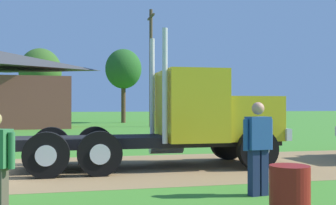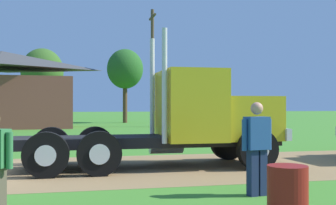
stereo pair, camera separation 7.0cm
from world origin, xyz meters
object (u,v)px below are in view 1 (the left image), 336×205
at_px(visitor_walking_mid, 258,144).
at_px(truck_foreground_white, 189,121).
at_px(steel_barrel, 290,193).
at_px(utility_pole_near, 151,65).
at_px(shed_building, 0,91).

bearing_deg(visitor_walking_mid, truck_foreground_white, 93.79).
bearing_deg(steel_barrel, utility_pole_near, 84.02).
distance_m(visitor_walking_mid, steel_barrel, 1.79).
relative_size(visitor_walking_mid, steel_barrel, 2.18).
height_order(shed_building, utility_pole_near, utility_pole_near).
height_order(truck_foreground_white, utility_pole_near, utility_pole_near).
bearing_deg(steel_barrel, truck_foreground_white, 89.93).
height_order(steel_barrel, shed_building, shed_building).
relative_size(truck_foreground_white, utility_pole_near, 0.79).
xyz_separation_m(visitor_walking_mid, shed_building, (-8.93, 26.10, 1.85)).
bearing_deg(utility_pole_near, visitor_walking_mid, -95.77).
xyz_separation_m(steel_barrel, utility_pole_near, (2.84, 27.09, 4.57)).
height_order(visitor_walking_mid, utility_pole_near, utility_pole_near).
distance_m(visitor_walking_mid, shed_building, 27.65).
height_order(visitor_walking_mid, steel_barrel, visitor_walking_mid).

